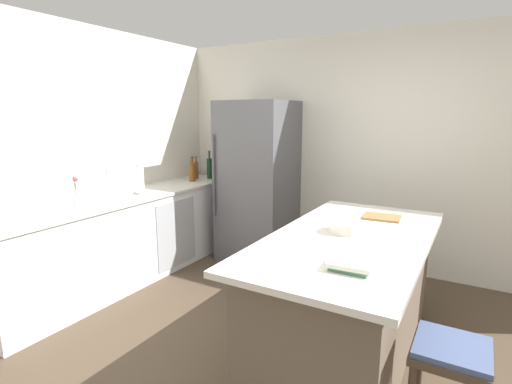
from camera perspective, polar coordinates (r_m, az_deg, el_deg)
The scene contains 18 objects.
ground_plane at distance 2.94m, azimuth 3.69°, elevation -24.77°, with size 7.20×7.20×0.00m, color #4C3D2D.
wall_rear at distance 4.53m, azimuth 16.83°, elevation 5.40°, with size 6.00×0.10×2.60m, color silver.
wall_left at distance 4.12m, azimuth -28.26°, elevation 3.97°, with size 0.10×6.00×2.60m, color silver.
counter_run_left at distance 4.36m, azimuth -17.90°, elevation -6.27°, with size 0.64×3.02×0.91m.
kitchen_island at distance 2.96m, azimuth 13.31°, elevation -14.51°, with size 1.01×2.02×0.90m.
refrigerator at distance 4.64m, azimuth 0.25°, elevation 1.57°, with size 0.80×0.77×1.88m.
bar_stool at distance 2.29m, azimuth 26.65°, elevation -21.91°, with size 0.36×0.36×0.64m.
sink_faucet at distance 4.13m, azimuth -20.86°, elevation 1.27°, with size 0.15×0.05×0.30m.
flower_vase at distance 3.83m, azimuth -24.85°, elevation -0.75°, with size 0.08×0.08×0.29m.
paper_towel_roll at distance 4.28m, azimuth -16.85°, elevation 1.54°, with size 0.14×0.14×0.31m.
hot_sauce_bottle at distance 5.21m, azimuth -6.39°, elevation 3.15°, with size 0.05×0.05×0.22m.
wine_bottle at distance 5.11m, azimuth -6.83°, elevation 3.55°, with size 0.07×0.07×0.36m.
vinegar_bottle at distance 5.12m, azimuth -8.74°, elevation 3.28°, with size 0.05×0.05×0.29m.
syrup_bottle at distance 5.05m, azimuth -9.42°, elevation 2.92°, with size 0.07×0.07×0.25m.
whiskey_bottle at distance 4.92m, azimuth -9.33°, elevation 2.93°, with size 0.09×0.09×0.31m.
cookbook_stack at distance 2.21m, azimuth 13.79°, elevation -10.41°, with size 0.25×0.20×0.05m.
mixing_bowl at distance 2.86m, azimuth 13.10°, elevation -5.01°, with size 0.25×0.25×0.08m.
cutting_board at distance 3.33m, azimuth 17.98°, elevation -3.53°, with size 0.31×0.25×0.02m.
Camera 1 is at (1.04, -2.13, 1.74)m, focal length 27.23 mm.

